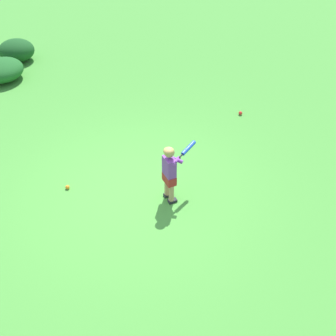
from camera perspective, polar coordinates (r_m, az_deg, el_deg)
name	(u,v)px	position (r m, az deg, el deg)	size (l,w,h in m)	color
ground_plane	(135,191)	(7.16, -4.75, -3.23)	(40.00, 40.00, 0.00)	#479338
child_batter	(171,169)	(6.56, 0.37, -0.11)	(0.60, 0.62, 1.08)	#232328
play_ball_far_left	(67,187)	(7.37, -14.09, -2.65)	(0.08, 0.08, 0.08)	orange
play_ball_far_right	(240,113)	(9.44, 10.24, 7.68)	(0.09, 0.09, 0.09)	red
shrub_left_background	(2,70)	(11.69, -22.50, 12.73)	(1.08, 1.23, 0.54)	#1E5B23
shrub_right_background	(16,50)	(12.75, -20.72, 15.35)	(1.00, 0.96, 0.62)	#194C1E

